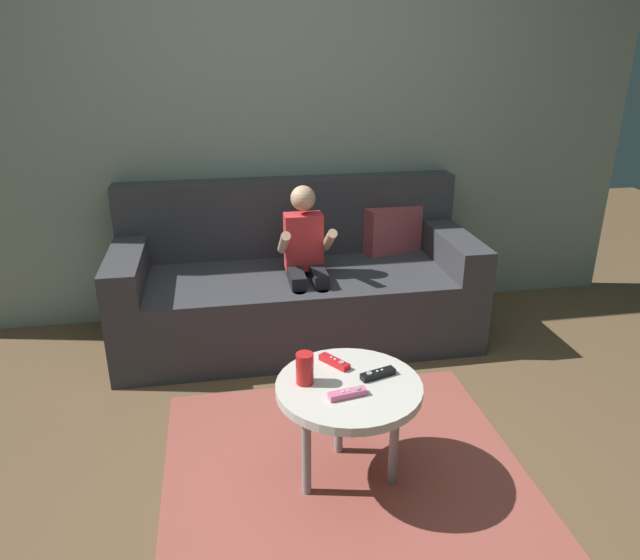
{
  "coord_description": "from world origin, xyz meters",
  "views": [
    {
      "loc": [
        -0.33,
        -1.62,
        1.63
      ],
      "look_at": [
        0.11,
        0.87,
        0.6
      ],
      "focal_mm": 33.27,
      "sensor_mm": 36.0,
      "label": 1
    }
  ],
  "objects_px": {
    "coffee_table": "(349,394)",
    "game_remote_red_far_corner": "(334,362)",
    "game_remote_pink_center": "(347,394)",
    "couch": "(297,286)",
    "person_seated_on_couch": "(306,260)",
    "soda_can": "(305,368)",
    "game_remote_black_near_edge": "(378,374)"
  },
  "relations": [
    {
      "from": "coffee_table",
      "to": "game_remote_red_far_corner",
      "type": "xyz_separation_m",
      "value": [
        -0.03,
        0.14,
        0.06
      ]
    },
    {
      "from": "game_remote_pink_center",
      "to": "game_remote_red_far_corner",
      "type": "bearing_deg",
      "value": 90.38
    },
    {
      "from": "couch",
      "to": "person_seated_on_couch",
      "type": "bearing_deg",
      "value": -81.76
    },
    {
      "from": "game_remote_red_far_corner",
      "to": "soda_can",
      "type": "xyz_separation_m",
      "value": [
        -0.13,
        -0.11,
        0.05
      ]
    },
    {
      "from": "coffee_table",
      "to": "soda_can",
      "type": "bearing_deg",
      "value": 168.47
    },
    {
      "from": "couch",
      "to": "person_seated_on_couch",
      "type": "height_order",
      "value": "person_seated_on_couch"
    },
    {
      "from": "game_remote_pink_center",
      "to": "soda_can",
      "type": "xyz_separation_m",
      "value": [
        -0.14,
        0.12,
        0.05
      ]
    },
    {
      "from": "couch",
      "to": "person_seated_on_couch",
      "type": "xyz_separation_m",
      "value": [
        0.03,
        -0.18,
        0.22
      ]
    },
    {
      "from": "game_remote_pink_center",
      "to": "couch",
      "type": "bearing_deg",
      "value": 89.62
    },
    {
      "from": "game_remote_pink_center",
      "to": "coffee_table",
      "type": "bearing_deg",
      "value": 74.19
    },
    {
      "from": "game_remote_pink_center",
      "to": "soda_can",
      "type": "distance_m",
      "value": 0.19
    },
    {
      "from": "game_remote_black_near_edge",
      "to": "soda_can",
      "type": "xyz_separation_m",
      "value": [
        -0.28,
        0.01,
        0.05
      ]
    },
    {
      "from": "person_seated_on_couch",
      "to": "game_remote_black_near_edge",
      "type": "height_order",
      "value": "person_seated_on_couch"
    },
    {
      "from": "couch",
      "to": "game_remote_black_near_edge",
      "type": "relative_size",
      "value": 13.82
    },
    {
      "from": "soda_can",
      "to": "game_remote_black_near_edge",
      "type": "bearing_deg",
      "value": -1.47
    },
    {
      "from": "coffee_table",
      "to": "game_remote_black_near_edge",
      "type": "bearing_deg",
      "value": 12.22
    },
    {
      "from": "coffee_table",
      "to": "game_remote_pink_center",
      "type": "height_order",
      "value": "game_remote_pink_center"
    },
    {
      "from": "game_remote_pink_center",
      "to": "game_remote_red_far_corner",
      "type": "height_order",
      "value": "same"
    },
    {
      "from": "person_seated_on_couch",
      "to": "coffee_table",
      "type": "distance_m",
      "value": 1.11
    },
    {
      "from": "coffee_table",
      "to": "soda_can",
      "type": "relative_size",
      "value": 4.5
    },
    {
      "from": "coffee_table",
      "to": "game_remote_red_far_corner",
      "type": "distance_m",
      "value": 0.16
    },
    {
      "from": "person_seated_on_couch",
      "to": "soda_can",
      "type": "xyz_separation_m",
      "value": [
        -0.17,
        -1.07,
        -0.03
      ]
    },
    {
      "from": "couch",
      "to": "coffee_table",
      "type": "relative_size",
      "value": 3.63
    },
    {
      "from": "soda_can",
      "to": "person_seated_on_couch",
      "type": "bearing_deg",
      "value": 80.95
    },
    {
      "from": "coffee_table",
      "to": "game_remote_pink_center",
      "type": "distance_m",
      "value": 0.11
    },
    {
      "from": "person_seated_on_couch",
      "to": "game_remote_pink_center",
      "type": "bearing_deg",
      "value": -91.68
    },
    {
      "from": "person_seated_on_couch",
      "to": "soda_can",
      "type": "bearing_deg",
      "value": -99.05
    },
    {
      "from": "couch",
      "to": "coffee_table",
      "type": "height_order",
      "value": "couch"
    },
    {
      "from": "couch",
      "to": "game_remote_black_near_edge",
      "type": "height_order",
      "value": "couch"
    },
    {
      "from": "person_seated_on_couch",
      "to": "game_remote_pink_center",
      "type": "distance_m",
      "value": 1.19
    },
    {
      "from": "game_remote_pink_center",
      "to": "game_remote_black_near_edge",
      "type": "bearing_deg",
      "value": 38.05
    },
    {
      "from": "soda_can",
      "to": "game_remote_pink_center",
      "type": "bearing_deg",
      "value": -41.1
    }
  ]
}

